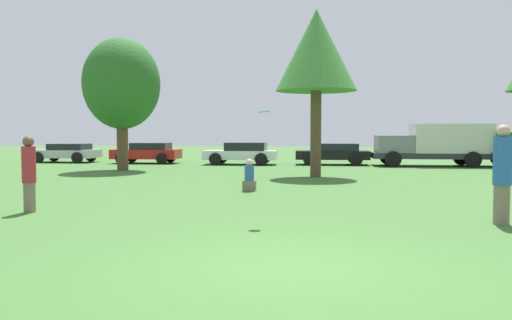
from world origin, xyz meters
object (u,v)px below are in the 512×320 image
at_px(tree_0, 122,84).
at_px(tree_1, 316,52).
at_px(frisbee, 264,112).
at_px(parked_car_white, 242,153).
at_px(person_catcher, 502,174).
at_px(bystander_sitting, 249,177).
at_px(delivery_truck_grey, 436,143).
at_px(parked_car_black, 334,153).
at_px(person_thrower, 29,173).
at_px(parked_car_silver, 66,152).
at_px(parked_car_red, 147,152).

distance_m(tree_0, tree_1, 9.61).
bearing_deg(frisbee, parked_car_white, 100.96).
distance_m(person_catcher, bystander_sitting, 7.55).
xyz_separation_m(parked_car_white, delivery_truck_grey, (10.58, 0.07, 0.55)).
relative_size(person_catcher, parked_car_black, 0.47).
bearing_deg(person_thrower, delivery_truck_grey, 55.55).
bearing_deg(parked_car_silver, parked_car_black, 178.37).
bearing_deg(delivery_truck_grey, parked_car_red, -2.33).
height_order(frisbee, parked_car_black, frisbee).
relative_size(person_thrower, parked_car_black, 0.42).
relative_size(tree_0, parked_car_silver, 1.58).
bearing_deg(parked_car_silver, parked_car_red, 175.80).
xyz_separation_m(frisbee, parked_car_silver, (-14.45, 18.66, -1.58)).
bearing_deg(delivery_truck_grey, tree_0, 17.07).
height_order(parked_car_white, parked_car_black, parked_car_white).
relative_size(person_thrower, tree_0, 0.27).
height_order(frisbee, parked_car_red, frisbee).
relative_size(frisbee, bystander_sitting, 0.23).
height_order(tree_1, parked_car_white, tree_1).
xyz_separation_m(tree_0, parked_car_white, (4.95, 5.08, -3.42)).
bearing_deg(tree_0, parked_car_white, 45.74).
distance_m(person_catcher, parked_car_silver, 26.47).
xyz_separation_m(parked_car_silver, parked_car_white, (10.96, -0.64, 0.05)).
bearing_deg(tree_1, person_thrower, -121.34).
bearing_deg(bystander_sitting, parked_car_silver, 134.76).
distance_m(person_thrower, parked_car_red, 18.40).
distance_m(tree_0, parked_car_red, 6.49).
bearing_deg(tree_1, parked_car_silver, 151.85).
bearing_deg(parked_car_silver, delivery_truck_grey, 177.22).
height_order(parked_car_red, parked_car_black, parked_car_red).
xyz_separation_m(tree_1, parked_car_silver, (-15.25, 8.16, -4.42)).
relative_size(tree_0, parked_car_black, 1.54).
xyz_separation_m(parked_car_silver, parked_car_black, (16.09, -0.10, 0.03)).
distance_m(frisbee, delivery_truck_grey, 19.45).
bearing_deg(parked_car_white, tree_1, 118.43).
height_order(person_catcher, frisbee, frisbee).
bearing_deg(parked_car_black, tree_1, 82.81).
distance_m(person_thrower, person_catcher, 9.95).
height_order(tree_1, parked_car_black, tree_1).
bearing_deg(tree_0, person_thrower, -76.12).
height_order(frisbee, delivery_truck_grey, delivery_truck_grey).
distance_m(bystander_sitting, parked_car_black, 13.64).
bearing_deg(person_catcher, parked_car_silver, -43.29).
distance_m(frisbee, parked_car_white, 18.42).
bearing_deg(delivery_truck_grey, bystander_sitting, 56.31).
distance_m(parked_car_white, delivery_truck_grey, 10.59).
xyz_separation_m(person_thrower, tree_1, (6.14, 10.09, 4.15)).
xyz_separation_m(parked_car_red, parked_car_black, (10.85, 0.17, 0.01)).
xyz_separation_m(person_thrower, person_catcher, (9.95, -0.11, 0.10)).
height_order(parked_car_silver, parked_car_white, parked_car_white).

